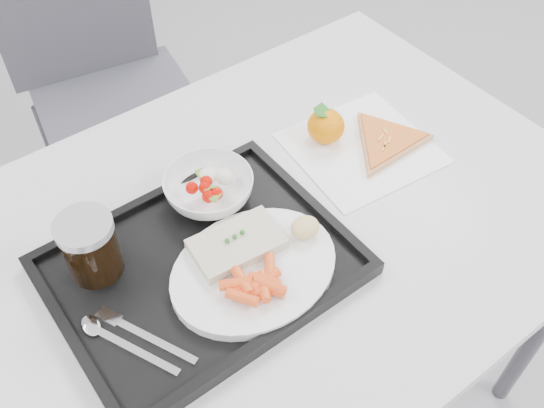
{
  "coord_description": "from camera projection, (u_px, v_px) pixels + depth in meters",
  "views": [
    {
      "loc": [
        -0.36,
        -0.23,
        1.54
      ],
      "look_at": [
        0.05,
        0.31,
        0.77
      ],
      "focal_mm": 40.0,
      "sensor_mm": 36.0,
      "label": 1
    }
  ],
  "objects": [
    {
      "name": "bread_roll",
      "position": [
        305.0,
        227.0,
        0.95
      ],
      "size": [
        0.06,
        0.05,
        0.03
      ],
      "color": "#CFB977",
      "rests_on": "dinner_plate"
    },
    {
      "name": "dinner_plate",
      "position": [
        254.0,
        270.0,
        0.93
      ],
      "size": [
        0.27,
        0.27,
        0.02
      ],
      "color": "white",
      "rests_on": "tray"
    },
    {
      "name": "fish_fillet",
      "position": [
        237.0,
        244.0,
        0.94
      ],
      "size": [
        0.15,
        0.1,
        0.03
      ],
      "color": "beige",
      "rests_on": "dinner_plate"
    },
    {
      "name": "pizza_slice",
      "position": [
        387.0,
        141.0,
        1.14
      ],
      "size": [
        0.28,
        0.28,
        0.02
      ],
      "color": "tan",
      "rests_on": "napkin"
    },
    {
      "name": "salad_bowl",
      "position": [
        209.0,
        188.0,
        1.02
      ],
      "size": [
        0.15,
        0.15,
        0.05
      ],
      "color": "white",
      "rests_on": "tray"
    },
    {
      "name": "cutlery",
      "position": [
        123.0,
        336.0,
        0.86
      ],
      "size": [
        0.12,
        0.16,
        0.01
      ],
      "color": "silver",
      "rests_on": "tray"
    },
    {
      "name": "tangerine",
      "position": [
        326.0,
        126.0,
        1.13
      ],
      "size": [
        0.09,
        0.09,
        0.07
      ],
      "color": "#FF9C06",
      "rests_on": "napkin"
    },
    {
      "name": "cola_glass",
      "position": [
        90.0,
        246.0,
        0.9
      ],
      "size": [
        0.09,
        0.09,
        0.11
      ],
      "color": "black",
      "rests_on": "tray"
    },
    {
      "name": "chair",
      "position": [
        101.0,
        70.0,
        1.66
      ],
      "size": [
        0.49,
        0.49,
        0.93
      ],
      "color": "#3F3E46",
      "rests_on": "ground"
    },
    {
      "name": "salad_contents",
      "position": [
        210.0,
        181.0,
        1.02
      ],
      "size": [
        0.09,
        0.08,
        0.03
      ],
      "color": "#B90700",
      "rests_on": "salad_bowl"
    },
    {
      "name": "carrot_pile",
      "position": [
        257.0,
        285.0,
        0.88
      ],
      "size": [
        0.1,
        0.08,
        0.03
      ],
      "color": "#EA4F1B",
      "rests_on": "dinner_plate"
    },
    {
      "name": "tray",
      "position": [
        202.0,
        267.0,
        0.95
      ],
      "size": [
        0.45,
        0.35,
        0.03
      ],
      "color": "black",
      "rests_on": "table"
    },
    {
      "name": "table",
      "position": [
        255.0,
        254.0,
        1.06
      ],
      "size": [
        1.2,
        0.8,
        0.75
      ],
      "color": "#ABABAD",
      "rests_on": "ground"
    },
    {
      "name": "napkin",
      "position": [
        361.0,
        148.0,
        1.14
      ],
      "size": [
        0.27,
        0.26,
        0.0
      ],
      "color": "white",
      "rests_on": "table"
    }
  ]
}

